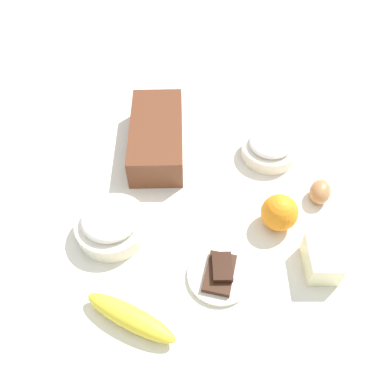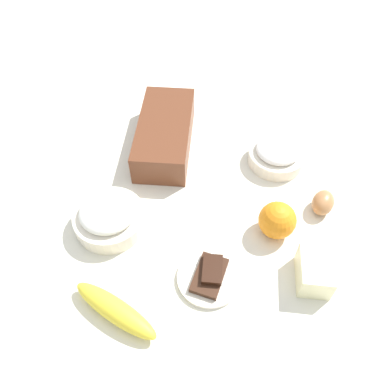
% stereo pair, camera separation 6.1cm
% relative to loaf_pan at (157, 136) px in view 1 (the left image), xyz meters
% --- Properties ---
extents(ground_plane, '(2.40, 2.40, 0.02)m').
position_rel_loaf_pan_xyz_m(ground_plane, '(-0.17, -0.11, -0.05)').
color(ground_plane, silver).
extents(loaf_pan, '(0.30, 0.17, 0.08)m').
position_rel_loaf_pan_xyz_m(loaf_pan, '(0.00, 0.00, 0.00)').
color(loaf_pan, brown).
rests_on(loaf_pan, ground_plane).
extents(flour_bowl, '(0.16, 0.16, 0.07)m').
position_rel_loaf_pan_xyz_m(flour_bowl, '(-0.27, 0.05, -0.01)').
color(flour_bowl, silver).
rests_on(flour_bowl, ground_plane).
extents(sugar_bowl, '(0.14, 0.14, 0.06)m').
position_rel_loaf_pan_xyz_m(sugar_bowl, '(0.00, -0.29, -0.01)').
color(sugar_bowl, silver).
rests_on(sugar_bowl, ground_plane).
extents(banana, '(0.11, 0.19, 0.04)m').
position_rel_loaf_pan_xyz_m(banana, '(-0.47, -0.03, -0.02)').
color(banana, yellow).
rests_on(banana, ground_plane).
extents(orange_fruit, '(0.08, 0.08, 0.08)m').
position_rel_loaf_pan_xyz_m(orange_fruit, '(-0.21, -0.30, -0.00)').
color(orange_fruit, orange).
rests_on(orange_fruit, ground_plane).
extents(butter_block, '(0.10, 0.07, 0.06)m').
position_rel_loaf_pan_xyz_m(butter_block, '(-0.31, -0.39, -0.01)').
color(butter_block, '#F4EDB2').
rests_on(butter_block, ground_plane).
extents(egg_near_butter, '(0.08, 0.06, 0.05)m').
position_rel_loaf_pan_xyz_m(egg_near_butter, '(-0.12, -0.40, -0.02)').
color(egg_near_butter, '#AE7547').
rests_on(egg_near_butter, ground_plane).
extents(chocolate_plate, '(0.13, 0.13, 0.03)m').
position_rel_loaf_pan_xyz_m(chocolate_plate, '(-0.35, -0.19, -0.03)').
color(chocolate_plate, silver).
rests_on(chocolate_plate, ground_plane).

